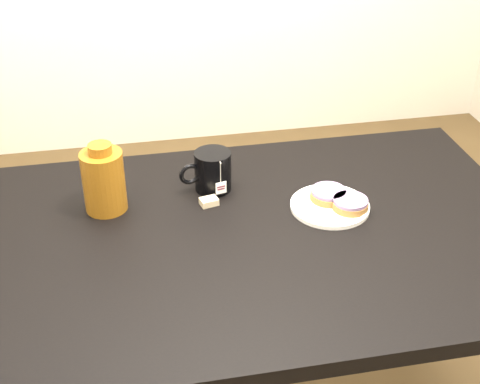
# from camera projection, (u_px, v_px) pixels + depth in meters

# --- Properties ---
(table) EXTENTS (1.40, 0.90, 0.75)m
(table) POSITION_uv_depth(u_px,v_px,m) (255.00, 259.00, 1.67)
(table) COLOR black
(table) RESTS_ON ground_plane
(plate) EXTENTS (0.20, 0.20, 0.02)m
(plate) POSITION_uv_depth(u_px,v_px,m) (330.00, 205.00, 1.72)
(plate) COLOR white
(plate) RESTS_ON table
(bagel_back) EXTENTS (0.12, 0.12, 0.03)m
(bagel_back) POSITION_uv_depth(u_px,v_px,m) (329.00, 194.00, 1.73)
(bagel_back) COLOR brown
(bagel_back) RESTS_ON plate
(bagel_front) EXTENTS (0.12, 0.12, 0.03)m
(bagel_front) POSITION_uv_depth(u_px,v_px,m) (350.00, 204.00, 1.69)
(bagel_front) COLOR brown
(bagel_front) RESTS_ON plate
(mug) EXTENTS (0.15, 0.12, 0.11)m
(mug) POSITION_uv_depth(u_px,v_px,m) (212.00, 171.00, 1.77)
(mug) COLOR black
(mug) RESTS_ON table
(teabag_pouch) EXTENTS (0.05, 0.04, 0.02)m
(teabag_pouch) POSITION_uv_depth(u_px,v_px,m) (209.00, 202.00, 1.73)
(teabag_pouch) COLOR #C6B793
(teabag_pouch) RESTS_ON table
(bagel_package) EXTENTS (0.12, 0.12, 0.18)m
(bagel_package) POSITION_uv_depth(u_px,v_px,m) (104.00, 180.00, 1.68)
(bagel_package) COLOR #5F340C
(bagel_package) RESTS_ON table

